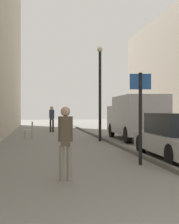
{
  "coord_description": "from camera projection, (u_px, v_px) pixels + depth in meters",
  "views": [
    {
      "loc": [
        -1.77,
        -1.57,
        1.53
      ],
      "look_at": [
        0.7,
        13.29,
        1.47
      ],
      "focal_mm": 49.56,
      "sensor_mm": 36.0,
      "label": 1
    }
  ],
  "objects": [
    {
      "name": "lamp_post",
      "position": [
        100.0,
        87.0,
        15.55
      ],
      "size": [
        0.28,
        0.28,
        4.76
      ],
      "color": "black",
      "rests_on": "ground_plane"
    },
    {
      "name": "delivery_van",
      "position": [
        136.0,
        116.0,
        16.27
      ],
      "size": [
        2.17,
        5.22,
        2.29
      ],
      "rotation": [
        0.0,
        0.0,
        -0.03
      ],
      "color": "#B7B7BC",
      "rests_on": "ground_plane"
    },
    {
      "name": "street_sign_post",
      "position": [
        140.0,
        110.0,
        8.71
      ],
      "size": [
        0.59,
        0.15,
        2.6
      ],
      "rotation": [
        0.0,
        0.0,
        2.93
      ],
      "color": "black",
      "rests_on": "ground_plane"
    },
    {
      "name": "cafe_chair_near_window",
      "position": [
        30.0,
        129.0,
        16.8
      ],
      "size": [
        0.49,
        0.49,
        0.94
      ],
      "rotation": [
        0.0,
        0.0,
        1.69
      ],
      "color": "#B7B2A8",
      "rests_on": "ground_plane"
    },
    {
      "name": "kerb_strip",
      "position": [
        113.0,
        143.0,
        13.95
      ],
      "size": [
        0.16,
        40.0,
        0.12
      ],
      "primitive_type": "cube",
      "color": "#615F5B",
      "rests_on": "ground_plane"
    },
    {
      "name": "parked_car",
      "position": [
        179.0,
        136.0,
        9.86
      ],
      "size": [
        1.97,
        4.27,
        1.45
      ],
      "rotation": [
        0.0,
        0.0,
        -0.04
      ],
      "color": "#B7B7BC",
      "rests_on": "ground_plane"
    },
    {
      "name": "ground_plane",
      "position": [
        79.0,
        145.0,
        13.69
      ],
      "size": [
        80.0,
        80.0,
        0.0
      ],
      "primitive_type": "plane",
      "color": "gray"
    },
    {
      "name": "pedestrian_main_foreground",
      "position": [
        65.0,
        138.0,
        6.74
      ],
      "size": [
        0.32,
        0.21,
        1.62
      ],
      "rotation": [
        0.0,
        0.0,
        -0.07
      ],
      "color": "gray",
      "rests_on": "ground_plane"
    },
    {
      "name": "pedestrian_mid_block",
      "position": [
        52.0,
        117.0,
        21.97
      ],
      "size": [
        0.36,
        0.25,
        1.86
      ],
      "rotation": [
        0.0,
        0.0,
        0.2
      ],
      "color": "black",
      "rests_on": "ground_plane"
    }
  ]
}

